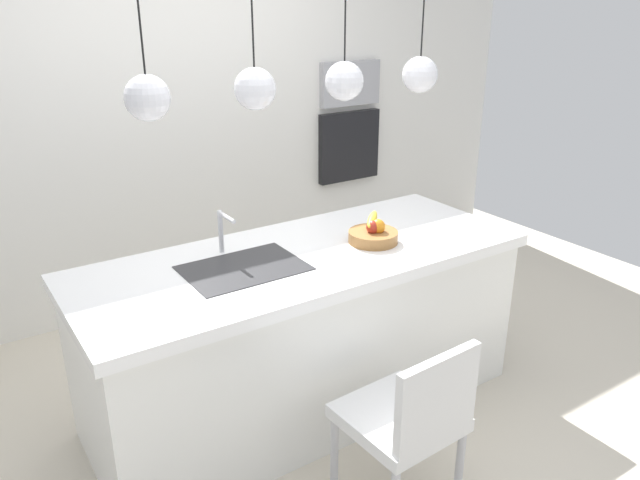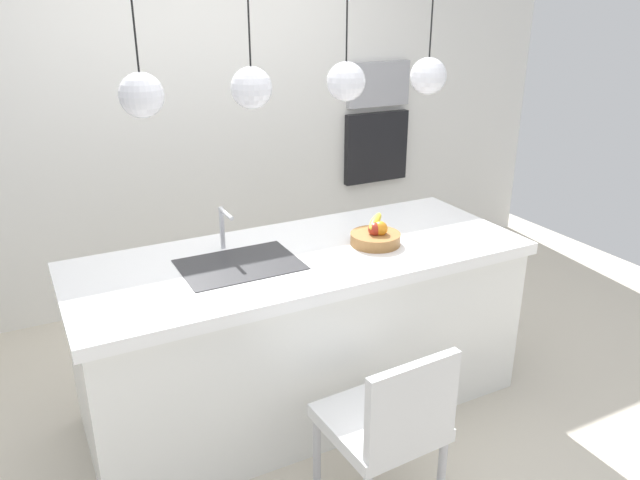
% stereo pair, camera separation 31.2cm
% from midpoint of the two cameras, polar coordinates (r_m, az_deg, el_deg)
% --- Properties ---
extents(floor, '(6.60, 6.60, 0.00)m').
position_cam_midpoint_polar(floor, '(3.54, 1.13, -14.70)').
color(floor, beige).
rests_on(floor, ground).
extents(back_wall, '(6.00, 0.10, 2.60)m').
position_cam_midpoint_polar(back_wall, '(4.45, -9.13, 10.98)').
color(back_wall, silver).
rests_on(back_wall, ground).
extents(kitchen_island, '(2.30, 0.90, 0.89)m').
position_cam_midpoint_polar(kitchen_island, '(3.29, 1.18, -8.37)').
color(kitchen_island, white).
rests_on(kitchen_island, ground).
extents(sink_basin, '(0.56, 0.40, 0.02)m').
position_cam_midpoint_polar(sink_basin, '(2.97, -4.42, -2.44)').
color(sink_basin, '#2D2D30').
rests_on(sink_basin, kitchen_island).
extents(faucet, '(0.02, 0.17, 0.22)m').
position_cam_midpoint_polar(faucet, '(3.10, -6.06, 1.49)').
color(faucet, silver).
rests_on(faucet, kitchen_island).
extents(fruit_bowl, '(0.26, 0.26, 0.15)m').
position_cam_midpoint_polar(fruit_bowl, '(3.22, 7.94, 0.31)').
color(fruit_bowl, '#9E6B38').
rests_on(fruit_bowl, kitchen_island).
extents(microwave, '(0.54, 0.08, 0.34)m').
position_cam_midpoint_polar(microwave, '(4.99, 7.19, 14.07)').
color(microwave, '#9E9EA3').
rests_on(microwave, back_wall).
extents(oven, '(0.56, 0.08, 0.56)m').
position_cam_midpoint_polar(oven, '(5.08, 6.92, 8.48)').
color(oven, black).
rests_on(oven, back_wall).
extents(chair_near, '(0.46, 0.47, 0.83)m').
position_cam_midpoint_polar(chair_near, '(2.65, 9.85, -16.35)').
color(chair_near, silver).
rests_on(chair_near, ground).
extents(pendant_light_left, '(0.18, 0.18, 0.78)m').
position_cam_midpoint_polar(pendant_light_left, '(2.62, -12.82, 12.90)').
color(pendant_light_left, silver).
extents(pendant_light_center_left, '(0.18, 0.18, 0.78)m').
position_cam_midpoint_polar(pendant_light_center_left, '(2.78, -3.06, 13.85)').
color(pendant_light_center_left, silver).
extents(pendant_light_center_right, '(0.18, 0.18, 0.78)m').
position_cam_midpoint_polar(pendant_light_center_right, '(3.00, 5.49, 14.36)').
color(pendant_light_center_right, silver).
extents(pendant_light_right, '(0.18, 0.18, 0.78)m').
position_cam_midpoint_polar(pendant_light_right, '(3.28, 12.74, 14.55)').
color(pendant_light_right, silver).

